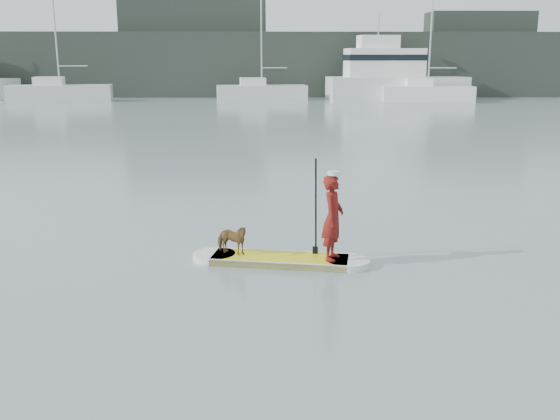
{
  "coord_description": "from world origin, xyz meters",
  "views": [
    {
      "loc": [
        -2.56,
        -9.54,
        3.69
      ],
      "look_at": [
        -2.4,
        1.42,
        1.0
      ],
      "focal_mm": 40.0,
      "sensor_mm": 36.0,
      "label": 1
    }
  ],
  "objects_px": {
    "sailboat_b": "(59,91)",
    "sailboat_d": "(261,91)",
    "dog": "(232,239)",
    "sailboat_e": "(427,93)",
    "motor_yacht_a": "(391,76)",
    "paddler": "(333,218)",
    "paddleboard": "(280,259)"
  },
  "relations": [
    {
      "from": "paddleboard",
      "to": "dog",
      "type": "bearing_deg",
      "value": -180.0
    },
    {
      "from": "dog",
      "to": "motor_yacht_a",
      "type": "relative_size",
      "value": 0.05
    },
    {
      "from": "paddler",
      "to": "sailboat_d",
      "type": "xyz_separation_m",
      "value": [
        -1.94,
        44.99,
        -0.07
      ]
    },
    {
      "from": "dog",
      "to": "sailboat_d",
      "type": "relative_size",
      "value": 0.06
    },
    {
      "from": "sailboat_b",
      "to": "sailboat_e",
      "type": "relative_size",
      "value": 1.16
    },
    {
      "from": "sailboat_d",
      "to": "sailboat_e",
      "type": "bearing_deg",
      "value": -15.31
    },
    {
      "from": "sailboat_d",
      "to": "paddleboard",
      "type": "bearing_deg",
      "value": -94.94
    },
    {
      "from": "sailboat_e",
      "to": "sailboat_b",
      "type": "bearing_deg",
      "value": -176.12
    },
    {
      "from": "paddleboard",
      "to": "sailboat_b",
      "type": "bearing_deg",
      "value": 122.43
    },
    {
      "from": "paddleboard",
      "to": "paddler",
      "type": "relative_size",
      "value": 2.11
    },
    {
      "from": "paddler",
      "to": "sailboat_e",
      "type": "height_order",
      "value": "sailboat_e"
    },
    {
      "from": "paddler",
      "to": "paddleboard",
      "type": "bearing_deg",
      "value": 98.2
    },
    {
      "from": "motor_yacht_a",
      "to": "sailboat_e",
      "type": "bearing_deg",
      "value": -52.85
    },
    {
      "from": "paddler",
      "to": "sailboat_e",
      "type": "relative_size",
      "value": 0.14
    },
    {
      "from": "paddler",
      "to": "sailboat_b",
      "type": "height_order",
      "value": "sailboat_b"
    },
    {
      "from": "dog",
      "to": "sailboat_e",
      "type": "relative_size",
      "value": 0.06
    },
    {
      "from": "dog",
      "to": "sailboat_e",
      "type": "distance_m",
      "value": 44.68
    },
    {
      "from": "sailboat_b",
      "to": "motor_yacht_a",
      "type": "distance_m",
      "value": 28.89
    },
    {
      "from": "sailboat_d",
      "to": "sailboat_e",
      "type": "distance_m",
      "value": 14.31
    },
    {
      "from": "paddler",
      "to": "sailboat_e",
      "type": "bearing_deg",
      "value": 1.98
    },
    {
      "from": "sailboat_d",
      "to": "motor_yacht_a",
      "type": "bearing_deg",
      "value": -3.32
    },
    {
      "from": "sailboat_e",
      "to": "paddleboard",
      "type": "bearing_deg",
      "value": -101.47
    },
    {
      "from": "sailboat_b",
      "to": "paddleboard",
      "type": "bearing_deg",
      "value": -76.36
    },
    {
      "from": "sailboat_b",
      "to": "sailboat_d",
      "type": "height_order",
      "value": "sailboat_b"
    },
    {
      "from": "sailboat_b",
      "to": "sailboat_d",
      "type": "xyz_separation_m",
      "value": [
        17.26,
        1.28,
        -0.05
      ]
    },
    {
      "from": "sailboat_b",
      "to": "sailboat_d",
      "type": "distance_m",
      "value": 17.31
    },
    {
      "from": "sailboat_e",
      "to": "paddler",
      "type": "bearing_deg",
      "value": -100.24
    },
    {
      "from": "paddleboard",
      "to": "sailboat_d",
      "type": "xyz_separation_m",
      "value": [
        -1.0,
        44.83,
        0.77
      ]
    },
    {
      "from": "paddleboard",
      "to": "sailboat_b",
      "type": "xyz_separation_m",
      "value": [
        -18.26,
        43.55,
        0.82
      ]
    },
    {
      "from": "dog",
      "to": "sailboat_e",
      "type": "height_order",
      "value": "sailboat_e"
    },
    {
      "from": "dog",
      "to": "motor_yacht_a",
      "type": "bearing_deg",
      "value": 11.97
    },
    {
      "from": "motor_yacht_a",
      "to": "sailboat_d",
      "type": "bearing_deg",
      "value": 177.91
    }
  ]
}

